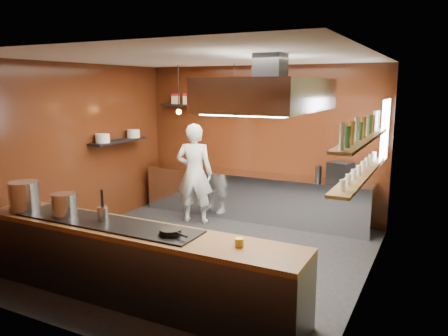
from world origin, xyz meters
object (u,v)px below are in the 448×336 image
Objects in this scene: extractor_hood at (270,94)px; stockpot_small at (64,205)px; chef at (194,173)px; stockpot_large at (24,196)px; espresso_machine at (340,172)px.

extractor_hood is 6.25× the size of stockpot_small.
chef reaches higher than stockpot_small.
chef is (0.13, 3.09, -0.13)m from stockpot_small.
stockpot_large is 1.24× the size of stockpot_small.
stockpot_small is 0.86× the size of espresso_machine.
extractor_hood is 3.00m from stockpot_small.
stockpot_large is 0.72m from stockpot_small.
chef is at bearing 140.11° from extractor_hood.
espresso_machine is 2.70m from chef.
extractor_hood is at bearing 122.82° from chef.
extractor_hood is at bearing 28.02° from stockpot_small.
chef is at bearing 74.76° from stockpot_large.
espresso_machine is 0.19× the size of chef.
stockpot_large is 5.15m from espresso_machine.
stockpot_large reaches higher than espresso_machine.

